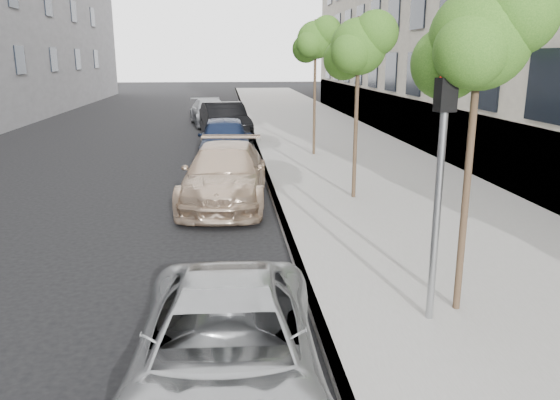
{
  "coord_description": "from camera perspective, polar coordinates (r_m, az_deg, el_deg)",
  "views": [
    {
      "loc": [
        -0.04,
        -5.43,
        3.64
      ],
      "look_at": [
        0.76,
        2.7,
        1.5
      ],
      "focal_mm": 35.0,
      "sensor_mm": 36.0,
      "label": 1
    }
  ],
  "objects": [
    {
      "name": "ground",
      "position": [
        6.54,
        -4.57,
        -19.2
      ],
      "size": [
        160.0,
        160.0,
        0.0
      ],
      "primitive_type": "plane",
      "color": "black",
      "rests_on": "ground"
    },
    {
      "name": "sidewalk",
      "position": [
        29.97,
        2.74,
        7.83
      ],
      "size": [
        6.4,
        72.0,
        0.14
      ],
      "primitive_type": "cube",
      "color": "gray",
      "rests_on": "ground"
    },
    {
      "name": "curb",
      "position": [
        29.68,
        -3.3,
        7.76
      ],
      "size": [
        0.15,
        72.0,
        0.14
      ],
      "primitive_type": "cube",
      "color": "#9E9B93",
      "rests_on": "ground"
    },
    {
      "name": "tree_near",
      "position": [
        7.67,
        20.34,
        15.45
      ],
      "size": [
        1.65,
        1.45,
        4.54
      ],
      "color": "#38281C",
      "rests_on": "sidewalk"
    },
    {
      "name": "tree_mid",
      "position": [
        13.83,
        8.33,
        15.58
      ],
      "size": [
        1.7,
        1.5,
        4.6
      ],
      "color": "#38281C",
      "rests_on": "sidewalk"
    },
    {
      "name": "tree_far",
      "position": [
        20.21,
        3.81,
        16.34
      ],
      "size": [
        1.68,
        1.48,
        4.93
      ],
      "color": "#38281C",
      "rests_on": "sidewalk"
    },
    {
      "name": "signal_pole",
      "position": [
        7.36,
        16.39,
        3.08
      ],
      "size": [
        0.27,
        0.22,
        3.38
      ],
      "rotation": [
        0.0,
        0.0,
        0.2
      ],
      "color": "#939699",
      "rests_on": "sidewalk"
    },
    {
      "name": "minivan",
      "position": [
        6.05,
        -5.63,
        -15.53
      ],
      "size": [
        2.18,
        4.45,
        1.22
      ],
      "primitive_type": "imported",
      "rotation": [
        0.0,
        0.0,
        -0.04
      ],
      "color": "#9D9FA1",
      "rests_on": "ground"
    },
    {
      "name": "suv",
      "position": [
        14.07,
        -5.77,
        2.7
      ],
      "size": [
        2.47,
        5.23,
        1.47
      ],
      "primitive_type": "imported",
      "rotation": [
        0.0,
        0.0,
        -0.08
      ],
      "color": "tan",
      "rests_on": "ground"
    },
    {
      "name": "sedan_blue",
      "position": [
        19.88,
        -5.8,
        6.36
      ],
      "size": [
        1.89,
        4.64,
        1.58
      ],
      "primitive_type": "imported",
      "rotation": [
        0.0,
        0.0,
        0.01
      ],
      "color": "#101B36",
      "rests_on": "ground"
    },
    {
      "name": "sedan_black",
      "position": [
        25.24,
        -5.81,
        8.2
      ],
      "size": [
        2.53,
        5.2,
        1.64
      ],
      "primitive_type": "imported",
      "rotation": [
        0.0,
        0.0,
        0.16
      ],
      "color": "black",
      "rests_on": "ground"
    },
    {
      "name": "sedan_rear",
      "position": [
        30.74,
        -7.3,
        9.09
      ],
      "size": [
        2.69,
        5.08,
        1.4
      ],
      "primitive_type": "imported",
      "rotation": [
        0.0,
        0.0,
        0.16
      ],
      "color": "#97999E",
      "rests_on": "ground"
    }
  ]
}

